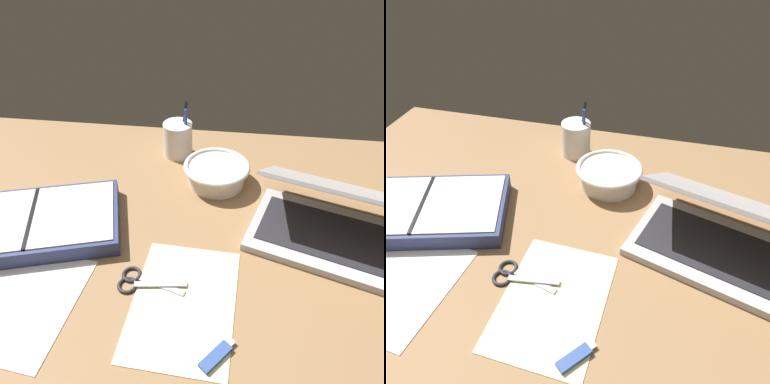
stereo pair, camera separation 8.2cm
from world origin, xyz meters
The scene contains 9 objects.
desk_top centered at (0.00, 0.00, 1.00)cm, with size 140.00×100.00×2.00cm, color #936D47.
laptop centered at (28.72, 7.99, 6.38)cm, with size 36.89×32.50×16.09cm.
bowl centered at (3.60, 23.68, 5.17)cm, with size 16.65×16.65×5.66cm.
pen_cup centered at (-8.03, 35.76, 6.91)cm, with size 7.98×7.98×16.06cm.
planner centered at (-34.60, 1.37, 4.03)cm, with size 41.20×31.00×4.25cm.
scissors centered at (-8.95, -9.60, 2.34)cm, with size 13.21×6.50×0.80cm.
paper_sheet_front centered at (0.51, -13.01, 2.08)cm, with size 18.56×26.51×0.16cm, color #F4EFB2.
paper_sheet_beside_planner centered at (-28.17, -16.60, 2.08)cm, with size 18.00×23.59×0.16cm, color white.
usb_drive centered at (7.19, -22.58, 2.50)cm, with size 5.82×6.57×1.00cm.
Camera 1 is at (7.06, -52.83, 60.54)cm, focal length 35.00 mm.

